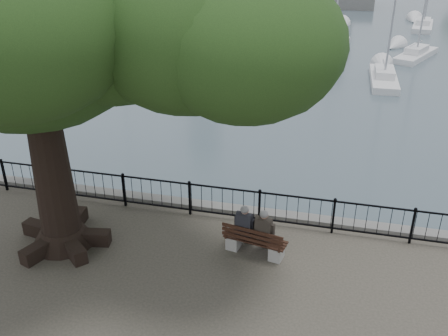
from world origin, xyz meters
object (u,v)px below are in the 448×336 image
(bench, at_px, (255,244))
(person_right, at_px, (265,233))
(tree, at_px, (63,10))
(person_left, at_px, (246,229))

(bench, distance_m, person_right, 0.41)
(bench, bearing_deg, tree, -171.79)
(person_left, bearing_deg, person_right, -10.92)
(person_left, xyz_separation_m, person_right, (0.50, -0.10, 0.00))
(bench, height_order, person_right, person_right)
(person_left, relative_size, person_right, 1.00)
(bench, bearing_deg, person_right, 10.71)
(bench, xyz_separation_m, person_left, (-0.25, 0.14, 0.32))
(person_left, bearing_deg, bench, -29.59)
(person_right, bearing_deg, person_left, 169.08)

